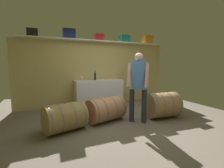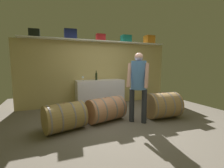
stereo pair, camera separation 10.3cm
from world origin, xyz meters
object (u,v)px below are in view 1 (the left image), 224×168
Objects in this scene: toolcase_navy at (69,34)px; toolcase_teal at (124,39)px; wine_glass at (82,78)px; toolcase_orange at (147,40)px; winemaker_pouring at (138,80)px; wine_bottle_dark at (95,76)px; wine_barrel_flank at (65,117)px; wine_barrel_far at (162,105)px; work_cabinet at (99,93)px; wine_barrel_near at (106,109)px; toolcase_black at (32,33)px; toolcase_red at (99,37)px.

toolcase_teal is (1.95, 0.00, -0.03)m from toolcase_navy.
wine_glass is (-1.63, -0.21, -1.33)m from toolcase_teal.
winemaker_pouring is (-1.67, -2.02, -1.32)m from toolcase_orange.
wine_bottle_dark is 1.93m from winemaker_pouring.
toolcase_orange is 0.36× the size of wine_barrel_flank.
toolcase_navy reaches higher than wine_bottle_dark.
wine_bottle_dark reaches higher than wine_barrel_far.
work_cabinet is 1.55× the size of wine_barrel_near.
wine_glass is at bearing -31.39° from toolcase_navy.
wine_glass reaches higher than wine_barrel_flank.
work_cabinet is (0.90, -0.18, -1.91)m from toolcase_navy.
wine_bottle_dark is 1.67m from wine_barrel_near.
wine_barrel_near is (1.61, -1.65, -2.02)m from toolcase_black.
toolcase_red is 0.89× the size of toolcase_teal.
winemaker_pouring is at bearing -75.05° from wine_bottle_dark.
toolcase_black reaches higher than wine_barrel_far.
toolcase_orange is 0.20× the size of winemaker_pouring.
work_cabinet is at bearing -117.87° from toolcase_red.
wine_barrel_near is (-0.20, -1.49, -0.72)m from wine_bottle_dark.
toolcase_black is at bearing 179.50° from toolcase_orange.
wine_glass is (-0.46, -0.05, -0.03)m from wine_bottle_dark.
wine_barrel_far is 2.49m from wine_barrel_flank.
wine_barrel_far is 1.05m from winemaker_pouring.
wine_barrel_flank is at bearing -127.94° from work_cabinet.
toolcase_red is 3.10m from wine_barrel_flank.
wine_barrel_far is 0.52× the size of winemaker_pouring.
toolcase_orange is at bearing 4.50° from wine_glass.
winemaker_pouring is at bearing -81.75° from toolcase_red.
toolcase_navy reaches higher than wine_barrel_far.
toolcase_black is at bearing 175.04° from wine_bottle_dark.
winemaker_pouring reaches higher than wine_barrel_flank.
toolcase_black reaches higher than toolcase_red.
winemaker_pouring is at bearing -129.98° from toolcase_orange.
toolcase_red is 2.64m from wine_barrel_near.
winemaker_pouring is (1.70, -0.14, 0.73)m from wine_barrel_flank.
work_cabinet is 2.14m from wine_barrel_far.
work_cabinet is at bearing -3.51° from toolcase_black.
toolcase_navy is 0.37× the size of wine_barrel_near.
toolcase_red reaches higher than winemaker_pouring.
work_cabinet is at bearing -8.84° from wine_bottle_dark.
wine_barrel_near is at bearing 172.01° from wine_barrel_far.
toolcase_black is at bearing -178.52° from toolcase_navy.
work_cabinet is (1.93, -0.18, -1.87)m from toolcase_black.
wine_bottle_dark is 0.34× the size of wine_barrel_flank.
wine_bottle_dark is 0.19× the size of winemaker_pouring.
wine_glass is 0.15× the size of wine_barrel_near.
toolcase_teal is at bearing 7.66° from wine_bottle_dark.
wine_barrel_far is (-0.88, -1.97, -2.01)m from toolcase_orange.
wine_barrel_near is at bearing -2.59° from wine_barrel_flank.
winemaker_pouring is at bearing -56.21° from toolcase_navy.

